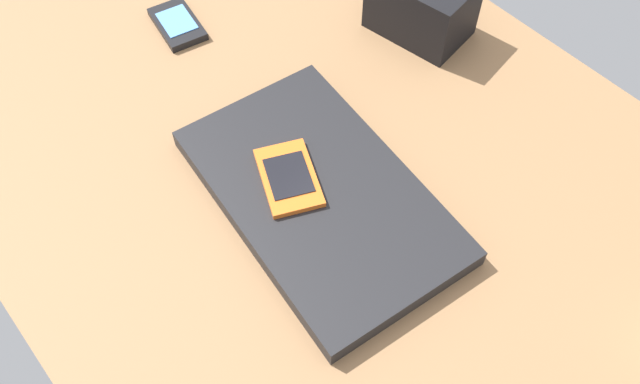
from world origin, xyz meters
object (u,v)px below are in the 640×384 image
(laptop_closed, at_px, (320,195))
(desk_organizer, at_px, (422,4))
(cell_phone_on_laptop, at_px, (289,177))
(cell_phone_on_desk, at_px, (175,25))

(laptop_closed, relative_size, desk_organizer, 2.55)
(cell_phone_on_laptop, relative_size, desk_organizer, 0.85)
(laptop_closed, distance_m, desk_organizer, 0.34)
(laptop_closed, bearing_deg, cell_phone_on_desk, -179.20)
(cell_phone_on_laptop, height_order, cell_phone_on_desk, cell_phone_on_laptop)
(desk_organizer, bearing_deg, cell_phone_on_laptop, -82.82)
(laptop_closed, distance_m, cell_phone_on_laptop, 0.04)
(cell_phone_on_laptop, bearing_deg, cell_phone_on_desk, 170.67)
(laptop_closed, bearing_deg, cell_phone_on_laptop, -145.00)
(cell_phone_on_desk, bearing_deg, laptop_closed, -5.53)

